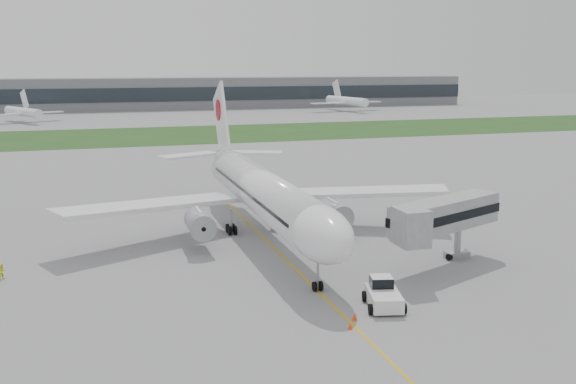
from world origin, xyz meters
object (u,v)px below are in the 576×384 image
object	(u,v)px
airliner	(261,190)
jet_bridge	(441,217)
ground_crew_near	(392,290)
pushback_tug	(383,294)

from	to	relation	value
airliner	jet_bridge	world-z (taller)	airliner
airliner	jet_bridge	size ratio (longest dim) A/B	3.66
jet_bridge	ground_crew_near	xyz separation A→B (m)	(-8.65, -6.83, -4.39)
jet_bridge	ground_crew_near	size ratio (longest dim) A/B	8.47
ground_crew_near	jet_bridge	bearing A→B (deg)	-171.99
airliner	pushback_tug	size ratio (longest dim) A/B	10.66
airliner	pushback_tug	world-z (taller)	airliner
pushback_tug	jet_bridge	xyz separation A→B (m)	(10.11, 8.07, 4.18)
ground_crew_near	airliner	bearing A→B (deg)	-107.17
airliner	pushback_tug	xyz separation A→B (m)	(4.08, -25.02, -4.58)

